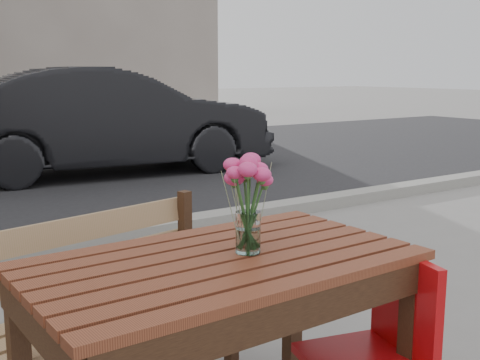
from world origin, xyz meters
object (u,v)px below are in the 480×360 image
(main_table, at_px, (222,294))
(parked_car, at_px, (108,121))
(main_vase, at_px, (248,192))
(red_chair, at_px, (380,344))

(main_table, distance_m, parked_car, 6.71)
(main_table, xyz_separation_m, main_vase, (0.10, -0.01, 0.35))
(main_vase, height_order, parked_car, parked_car)
(main_vase, relative_size, parked_car, 0.08)
(red_chair, bearing_deg, main_table, -101.44)
(red_chair, xyz_separation_m, parked_car, (1.58, 6.62, 0.29))
(red_chair, height_order, main_vase, main_vase)
(main_vase, bearing_deg, red_chair, -29.54)
(parked_car, bearing_deg, red_chair, 172.64)
(main_vase, bearing_deg, main_table, 175.13)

